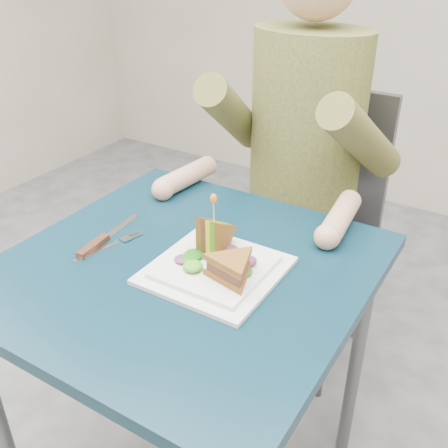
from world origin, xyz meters
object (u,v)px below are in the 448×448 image
Objects in this scene: plate at (216,269)px; knife at (99,242)px; table at (186,294)px; chair at (311,209)px; sandwich_upright at (214,237)px; sandwich_flat at (232,268)px; fork at (107,247)px; diner at (306,109)px.

plate is 0.29m from knife.
chair is (0.00, 0.71, -0.11)m from table.
sandwich_upright is at bearing 19.70° from knife.
sandwich_flat reaches higher than table.
fork is at bearing -3.63° from knife.
chair is 0.74m from plate.
plate reaches higher than fork.
plate is 1.47× the size of fork.
diner is 2.87× the size of plate.
plate is at bearing -54.43° from sandwich_upright.
sandwich_flat is 0.32m from fork.
fork is at bearing -168.47° from table.
table is 2.88× the size of plate.
plate is at bearing 9.15° from knife.
chair reaches higher than table.
diner is at bearing 94.25° from sandwich_upright.
sandwich_upright is (0.04, -0.55, -0.13)m from diner.
diner is 5.57× the size of sandwich_upright.
plate is (0.07, -0.59, -0.18)m from diner.
chair is 6.95× the size of sandwich_upright.
sandwich_upright is at bearing 125.57° from plate.
plate is 0.07m from sandwich_upright.
chair is at bearing 75.95° from fork.
sandwich_flat is at bearing -80.06° from chair.
diner is at bearing 90.00° from table.
table is 5.61× the size of sandwich_upright.
chair is 0.70m from sandwich_upright.
sandwich_upright reaches higher than plate.
fork is 0.03m from knife.
fork is at bearing -157.92° from sandwich_upright.
plate reaches higher than knife.
table is 0.66m from diner.
table is at bearing 173.09° from sandwich_flat.
knife reaches higher than fork.
chair is 5.26× the size of fork.
chair is at bearing 74.08° from knife.
sandwich_flat is at bearing 4.14° from fork.
diner is 0.70m from knife.
chair is at bearing 99.94° from sandwich_flat.
fork is at bearing -175.86° from sandwich_flat.
table is 5.27× the size of sandwich_flat.
sandwich_flat is (0.13, -0.62, -0.14)m from diner.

